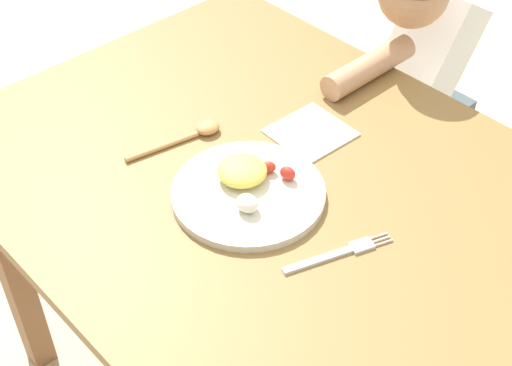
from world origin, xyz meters
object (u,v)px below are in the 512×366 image
(plate, at_px, (248,189))
(person, at_px, (417,113))
(spoon, at_px, (195,133))
(fork, at_px, (338,254))

(plate, relative_size, person, 0.28)
(plate, xyz_separation_m, person, (-0.10, 0.66, -0.22))
(plate, height_order, spoon, plate)
(fork, relative_size, person, 0.19)
(spoon, bearing_deg, person, 2.62)
(plate, xyz_separation_m, fork, (0.21, 0.01, -0.01))
(fork, distance_m, spoon, 0.40)
(person, bearing_deg, spoon, 81.33)
(plate, height_order, person, person)
(plate, height_order, fork, plate)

